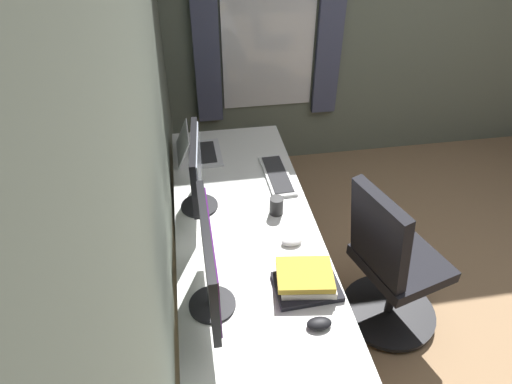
{
  "coord_description": "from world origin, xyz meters",
  "views": [
    {
      "loc": [
        -1.34,
        1.8,
        2.27
      ],
      "look_at": [
        0.37,
        1.52,
        0.95
      ],
      "focal_mm": 31.53,
      "sensor_mm": 36.0,
      "label": 1
    }
  ],
  "objects": [
    {
      "name": "window_panel",
      "position": [
        2.09,
        1.14,
        1.21
      ],
      "size": [
        0.02,
        0.73,
        1.32
      ],
      "primitive_type": "cube",
      "color": "white"
    },
    {
      "name": "keyboard_main",
      "position": [
        0.79,
        1.32,
        0.74
      ],
      "size": [
        0.42,
        0.15,
        0.02
      ],
      "color": "silver",
      "rests_on": "desk"
    },
    {
      "name": "monitor_primary",
      "position": [
        -0.1,
        1.78,
        0.99
      ],
      "size": [
        0.57,
        0.2,
        0.45
      ],
      "color": "black",
      "rests_on": "desk"
    },
    {
      "name": "curtain_near",
      "position": [
        2.06,
        0.65,
        1.21
      ],
      "size": [
        0.05,
        0.2,
        1.48
      ],
      "primitive_type": "cube",
      "color": "#4C5170"
    },
    {
      "name": "wall_right",
      "position": [
        2.15,
        0.0,
        1.3
      ],
      "size": [
        0.1,
        4.5,
        2.6
      ],
      "primitive_type": "cube",
      "color": "slate",
      "rests_on": "ground"
    },
    {
      "name": "office_chair",
      "position": [
        0.22,
        0.8,
        0.46
      ],
      "size": [
        0.56,
        0.6,
        0.97
      ],
      "color": "black",
      "rests_on": "ground"
    },
    {
      "name": "desk",
      "position": [
        0.37,
        1.57,
        0.67
      ],
      "size": [
        2.06,
        0.72,
        0.73
      ],
      "color": "white",
      "rests_on": "ground"
    },
    {
      "name": "mouse_main",
      "position": [
        0.22,
        1.36,
        0.75
      ],
      "size": [
        0.06,
        0.1,
        0.03
      ],
      "primitive_type": "ellipsoid",
      "color": "silver",
      "rests_on": "desk"
    },
    {
      "name": "mouse_spare",
      "position": [
        -0.27,
        1.36,
        0.75
      ],
      "size": [
        0.06,
        0.1,
        0.03
      ],
      "primitive_type": "ellipsoid",
      "color": "black",
      "rests_on": "desk"
    },
    {
      "name": "wall_back",
      "position": [
        0.0,
        2.0,
        1.3
      ],
      "size": [
        4.81,
        0.1,
        2.6
      ],
      "primitive_type": "cube",
      "color": "slate",
      "rests_on": "ground"
    },
    {
      "name": "coffee_mug",
      "position": [
        0.46,
        1.39,
        0.78
      ],
      "size": [
        0.11,
        0.07,
        0.1
      ],
      "color": "black",
      "rests_on": "desk"
    },
    {
      "name": "book_stack_near",
      "position": [
        -0.06,
        1.36,
        0.77
      ],
      "size": [
        0.26,
        0.29,
        0.09
      ],
      "color": "black",
      "rests_on": "desk"
    },
    {
      "name": "laptop_leftmost",
      "position": [
        1.1,
        1.78,
        0.77
      ],
      "size": [
        0.33,
        0.28,
        0.19
      ],
      "color": "silver",
      "rests_on": "desk"
    },
    {
      "name": "curtain_far",
      "position": [
        2.06,
        1.62,
        1.21
      ],
      "size": [
        0.05,
        0.2,
        1.48
      ],
      "primitive_type": "cube",
      "color": "#4C5170"
    },
    {
      "name": "monitor_secondary",
      "position": [
        0.58,
        1.79,
        0.97
      ],
      "size": [
        0.48,
        0.2,
        0.42
      ],
      "color": "black",
      "rests_on": "desk"
    },
    {
      "name": "drawer_pedestal",
      "position": [
        0.76,
        1.59,
        0.35
      ],
      "size": [
        0.4,
        0.51,
        0.69
      ],
      "color": "white",
      "rests_on": "ground"
    }
  ]
}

